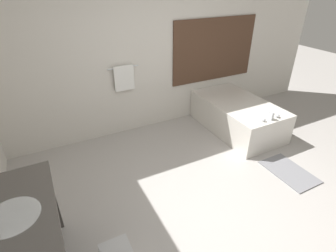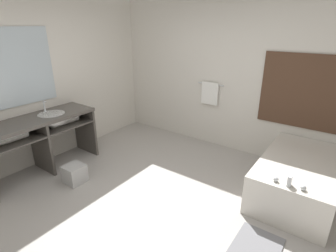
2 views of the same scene
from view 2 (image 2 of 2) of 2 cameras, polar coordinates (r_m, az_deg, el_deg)
The scene contains 8 objects.
ground_plane at distance 3.46m, azimuth -4.41°, elevation -17.22°, with size 16.00×16.00×0.00m, color #A8A39E.
wall_back_with_blinds at distance 4.68m, azimuth 13.68°, elevation 10.80°, with size 7.40×0.13×2.70m.
wall_left_with_mirror at distance 4.57m, azimuth -27.28°, elevation 8.93°, with size 0.08×7.40×2.70m.
vanity_counter at distance 4.36m, azimuth -25.98°, elevation -0.99°, with size 0.60×1.67×0.87m.
sink_faucet at distance 4.50m, azimuth -25.27°, elevation 3.89°, with size 0.09×0.04×0.18m.
bathtub at distance 3.92m, azimuth 26.50°, elevation -9.65°, with size 0.91×1.61×0.64m.
waste_bin at distance 4.08m, azimuth -19.66°, elevation -9.76°, with size 0.27×0.27×0.27m.
bath_mat at distance 3.06m, azimuth 18.12°, elevation -24.69°, with size 0.46×0.72×0.02m.
Camera 2 is at (1.78, -2.04, 2.16)m, focal length 28.00 mm.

